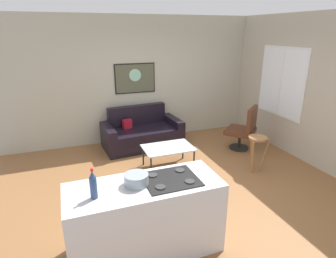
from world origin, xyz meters
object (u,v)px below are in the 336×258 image
Objects in this scene: soda_bottle at (93,185)px; wall_painting at (135,78)px; coffee_table at (168,149)px; couch at (142,134)px; armchair at (244,129)px; mixing_bowl at (136,180)px; bar_stool at (257,145)px.

soda_bottle is 0.35× the size of wall_painting.
coffee_table is 2.60m from soda_bottle.
coffee_table is at bearing -81.72° from couch.
couch is at bearing 153.95° from armchair.
coffee_table is 2.25m from mixing_bowl.
mixing_bowl is (-2.53, -1.19, 0.42)m from bar_stool.
armchair reaches higher than couch.
wall_painting reaches higher than couch.
coffee_table is 1.37× the size of bar_stool.
couch is 2.62× the size of bar_stool.
soda_bottle is (-3.36, -2.23, 0.55)m from armchair.
couch is at bearing 98.28° from coffee_table.
mixing_bowl is (-0.89, -3.11, 0.66)m from couch.
armchair is at bearing 7.36° from coffee_table.
soda_bottle is 3.93m from wall_painting.
couch is 6.64× the size of mixing_bowl.
soda_bottle reaches higher than coffee_table.
soda_bottle is (-2.99, -1.30, 0.50)m from bar_stool.
coffee_table is 2.83× the size of soda_bottle.
wall_painting reaches higher than bar_stool.
mixing_bowl reaches higher than armchair.
wall_painting is at bearing 69.68° from soda_bottle.
wall_painting is (-0.17, 1.67, 1.07)m from coffee_table.
mixing_bowl is 3.71m from wall_painting.
mixing_bowl is at bearing -143.73° from armchair.
mixing_bowl is (-2.90, -2.13, 0.47)m from armchair.
armchair is 3.64× the size of mixing_bowl.
bar_stool is (1.63, -1.92, 0.24)m from couch.
couch is at bearing 67.17° from soda_bottle.
soda_bottle is at bearing -110.32° from wall_painting.
coffee_table is 1.00× the size of wall_painting.
mixing_bowl is 0.29× the size of wall_painting.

